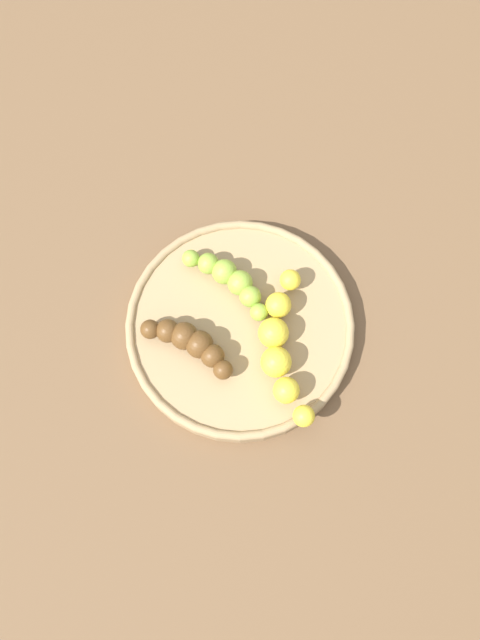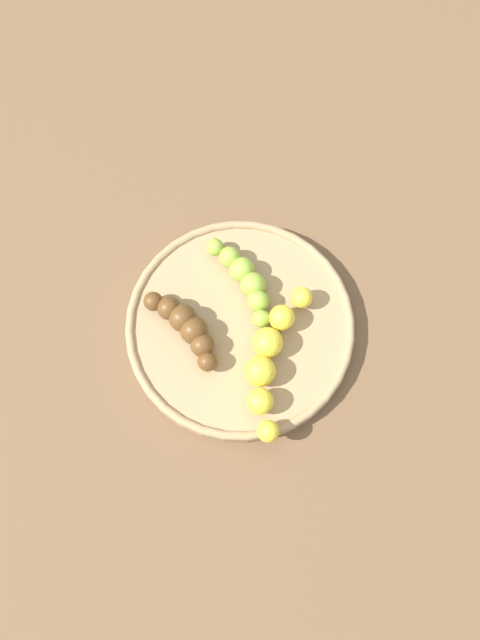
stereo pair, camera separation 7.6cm
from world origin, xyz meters
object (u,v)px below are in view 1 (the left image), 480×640
object	(u,v)px
banana_overripe	(190,343)
fruit_bowl	(240,327)
banana_yellow	(281,347)
banana_green	(229,279)

from	to	relation	value
banana_overripe	fruit_bowl	bearing A→B (deg)	-35.79
banana_yellow	banana_green	size ratio (longest dim) A/B	1.82
fruit_bowl	banana_green	bearing A→B (deg)	103.44
banana_yellow	banana_overripe	bearing A→B (deg)	-7.06
banana_yellow	banana_overripe	world-z (taller)	banana_yellow
banana_yellow	banana_green	distance (m)	0.10
banana_overripe	banana_green	bearing A→B (deg)	-0.26
banana_yellow	banana_overripe	xyz separation A→B (m)	(-0.10, 0.01, -0.00)
fruit_bowl	banana_green	distance (m)	0.06
fruit_bowl	banana_overripe	world-z (taller)	banana_overripe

